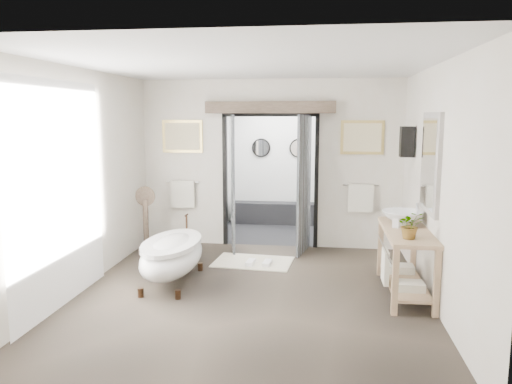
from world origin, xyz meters
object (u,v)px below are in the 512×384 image
vanity (404,256)px  rug (253,262)px  basin (403,218)px  clawfoot_tub (172,255)px

vanity → rug: (-2.11, 1.12, -0.50)m
rug → basin: basin is taller
vanity → rug: size_ratio=1.33×
vanity → basin: (0.01, 0.29, 0.44)m
vanity → basin: size_ratio=2.94×
vanity → rug: vanity is taller
clawfoot_tub → vanity: size_ratio=1.04×
clawfoot_tub → rug: bearing=48.7°
clawfoot_tub → rug: size_ratio=1.38×
vanity → basin: 0.52m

